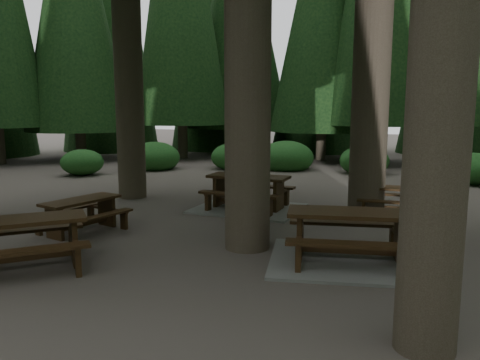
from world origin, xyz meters
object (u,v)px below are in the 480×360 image
at_px(picnic_table_d, 392,196).
at_px(picnic_table_b, 82,210).
at_px(picnic_table_c, 248,197).
at_px(picnic_table_e, 22,236).
at_px(picnic_table_a, 349,244).

bearing_deg(picnic_table_d, picnic_table_b, -145.60).
bearing_deg(picnic_table_c, picnic_table_e, -106.83).
relative_size(picnic_table_b, picnic_table_c, 0.71).
relative_size(picnic_table_a, picnic_table_b, 1.66).
bearing_deg(picnic_table_a, picnic_table_c, 120.48).
height_order(picnic_table_a, picnic_table_e, picnic_table_a).
bearing_deg(picnic_table_e, picnic_table_c, 26.70).
xyz_separation_m(picnic_table_b, picnic_table_e, (0.74, -2.20, 0.09)).
xyz_separation_m(picnic_table_b, picnic_table_c, (2.39, 3.44, -0.16)).
height_order(picnic_table_a, picnic_table_d, picnic_table_a).
bearing_deg(picnic_table_d, picnic_table_e, -130.30).
xyz_separation_m(picnic_table_a, picnic_table_c, (-3.14, 3.19, -0.00)).
height_order(picnic_table_b, picnic_table_e, picnic_table_e).
height_order(picnic_table_a, picnic_table_c, picnic_table_a).
xyz_separation_m(picnic_table_b, picnic_table_d, (5.83, 4.39, -0.03)).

